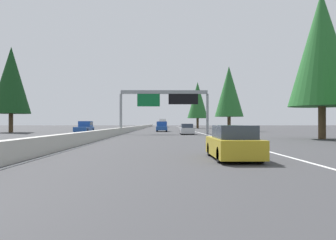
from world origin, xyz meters
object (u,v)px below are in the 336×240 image
object	(u,v)px
sedan_far_left	(233,143)
pickup_mid_center	(162,127)
bus_distant_b	(163,123)
oncoming_near	(85,127)
conifer_right_mid	(229,92)
conifer_right_far	(198,100)
conifer_left_near	(11,80)
sign_gantry_overhead	(165,99)
sedan_near_right	(187,129)
conifer_right_near	(322,49)

from	to	relation	value
sedan_far_left	pickup_mid_center	bearing A→B (deg)	4.04
sedan_far_left	bus_distant_b	bearing A→B (deg)	1.70
pickup_mid_center	bus_distant_b	xyz separation A→B (m)	(67.95, 0.07, 0.80)
bus_distant_b	oncoming_near	bearing A→B (deg)	171.23
pickup_mid_center	oncoming_near	size ratio (longest dim) A/B	1.00
conifer_right_mid	conifer_right_far	xyz separation A→B (m)	(31.42, 3.07, 0.42)
conifer_right_mid	conifer_left_near	world-z (taller)	conifer_left_near
sedan_far_left	oncoming_near	bearing A→B (deg)	22.02
oncoming_near	conifer_left_near	world-z (taller)	conifer_left_near
pickup_mid_center	conifer_left_near	xyz separation A→B (m)	(-6.14, 25.04, 7.78)
sign_gantry_overhead	conifer_left_near	distance (m)	27.23
conifer_left_near	bus_distant_b	bearing A→B (deg)	-18.63
bus_distant_b	conifer_right_far	xyz separation A→B (m)	(-32.20, -10.37, 6.55)
sign_gantry_overhead	conifer_left_near	size ratio (longest dim) A/B	0.89
conifer_right_far	oncoming_near	bearing A→B (deg)	153.74
pickup_mid_center	conifer_left_near	size ratio (longest dim) A/B	0.39
sedan_far_left	sedan_near_right	bearing A→B (deg)	-0.37
sedan_near_right	conifer_right_mid	distance (m)	23.50
sedan_far_left	conifer_right_mid	world-z (taller)	conifer_right_mid
sedan_far_left	pickup_mid_center	xyz separation A→B (m)	(47.49, 3.35, 0.23)
conifer_right_mid	pickup_mid_center	bearing A→B (deg)	107.95
conifer_right_mid	conifer_left_near	bearing A→B (deg)	105.25
oncoming_near	conifer_right_far	size ratio (longest dim) A/B	0.41
conifer_right_mid	sedan_far_left	bearing A→B (deg)	169.05
bus_distant_b	conifer_right_near	world-z (taller)	conifer_right_near
sedan_far_left	oncoming_near	distance (m)	41.00
sign_gantry_overhead	conifer_right_near	world-z (taller)	conifer_right_near
pickup_mid_center	conifer_right_far	xyz separation A→B (m)	(35.75, -10.30, 7.36)
conifer_right_mid	conifer_left_near	size ratio (longest dim) A/B	0.90
pickup_mid_center	conifer_right_far	size ratio (longest dim) A/B	0.41
sedan_near_right	bus_distant_b	world-z (taller)	bus_distant_b
conifer_left_near	conifer_right_near	bearing A→B (deg)	-119.82
pickup_mid_center	conifer_right_far	distance (m)	37.93
conifer_right_near	conifer_right_mid	xyz separation A→B (m)	(33.88, 2.43, -0.98)
sign_gantry_overhead	sedan_far_left	world-z (taller)	sign_gantry_overhead
sedan_far_left	conifer_right_mid	size ratio (longest dim) A/B	0.34
sedan_far_left	pickup_mid_center	distance (m)	47.61
sedan_near_right	pickup_mid_center	world-z (taller)	pickup_mid_center
conifer_right_near	conifer_right_far	world-z (taller)	conifer_right_near
bus_distant_b	conifer_right_far	world-z (taller)	conifer_right_far
sign_gantry_overhead	oncoming_near	xyz separation A→B (m)	(5.02, 12.62, -4.03)
bus_distant_b	conifer_left_near	world-z (taller)	conifer_left_near
oncoming_near	conifer_right_near	size ratio (longest dim) A/B	0.39
sedan_far_left	conifer_right_far	xyz separation A→B (m)	(83.25, -6.95, 7.59)
conifer_right_mid	oncoming_near	bearing A→B (deg)	118.56
conifer_right_far	sedan_far_left	bearing A→B (deg)	175.23
conifer_right_mid	bus_distant_b	bearing A→B (deg)	11.93
pickup_mid_center	conifer_right_mid	size ratio (longest dim) A/B	0.43
sign_gantry_overhead	pickup_mid_center	size ratio (longest dim) A/B	2.26
pickup_mid_center	conifer_right_mid	distance (m)	15.67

